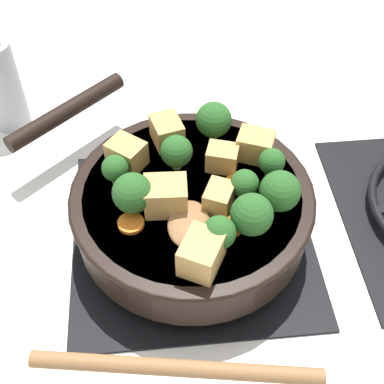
{
  "coord_description": "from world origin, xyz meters",
  "views": [
    {
      "loc": [
        0.42,
        -0.04,
        0.57
      ],
      "look_at": [
        0.0,
        0.0,
        0.09
      ],
      "focal_mm": 50.0,
      "sensor_mm": 36.0,
      "label": 1
    }
  ],
  "objects": [
    {
      "name": "broccoli_floret_near_spoon",
      "position": [
        0.03,
        0.1,
        0.12
      ],
      "size": [
        0.05,
        0.05,
        0.05
      ],
      "color": "#709956",
      "rests_on": "skillet_pan"
    },
    {
      "name": "wooden_spoon",
      "position": [
        0.15,
        -0.03,
        0.09
      ],
      "size": [
        0.23,
        0.27,
        0.02
      ],
      "color": "olive",
      "rests_on": "skillet_pan"
    },
    {
      "name": "carrot_slice_edge_slice",
      "position": [
        -0.01,
        0.05,
        0.09
      ],
      "size": [
        0.03,
        0.03,
        0.01
      ],
      "primitive_type": "cylinder",
      "color": "orange",
      "rests_on": "skillet_pan"
    },
    {
      "name": "carrot_slice_orange_thin",
      "position": [
        0.06,
        0.04,
        0.09
      ],
      "size": [
        0.03,
        0.03,
        0.01
      ],
      "primitive_type": "cylinder",
      "color": "orange",
      "rests_on": "skillet_pan"
    },
    {
      "name": "carrot_slice_near_center",
      "position": [
        0.04,
        -0.07,
        0.09
      ],
      "size": [
        0.03,
        0.03,
        0.01
      ],
      "primitive_type": "cylinder",
      "color": "orange",
      "rests_on": "skillet_pan"
    },
    {
      "name": "tofu_cube_east_chunk",
      "position": [
        -0.05,
        0.08,
        0.1
      ],
      "size": [
        0.05,
        0.05,
        0.04
      ],
      "primitive_type": "cube",
      "rotation": [
        0.0,
        0.0,
        4.32
      ],
      "color": "tan",
      "rests_on": "skillet_pan"
    },
    {
      "name": "broccoli_floret_north_edge",
      "position": [
        -0.02,
        0.1,
        0.11
      ],
      "size": [
        0.03,
        0.03,
        0.04
      ],
      "color": "#709956",
      "rests_on": "skillet_pan"
    },
    {
      "name": "tofu_cube_back_piece",
      "position": [
        0.02,
        -0.03,
        0.11
      ],
      "size": [
        0.04,
        0.05,
        0.04
      ],
      "primitive_type": "cube",
      "rotation": [
        0.0,
        0.0,
        1.52
      ],
      "color": "tan",
      "rests_on": "skillet_pan"
    },
    {
      "name": "tofu_cube_mid_small",
      "position": [
        -0.06,
        -0.08,
        0.1
      ],
      "size": [
        0.05,
        0.06,
        0.03
      ],
      "primitive_type": "cube",
      "rotation": [
        0.0,
        0.0,
        0.89
      ],
      "color": "tan",
      "rests_on": "skillet_pan"
    },
    {
      "name": "tofu_cube_center_large",
      "position": [
        0.1,
        0.0,
        0.11
      ],
      "size": [
        0.06,
        0.06,
        0.04
      ],
      "primitive_type": "cube",
      "rotation": [
        0.0,
        0.0,
        2.65
      ],
      "color": "tan",
      "rests_on": "skillet_pan"
    },
    {
      "name": "front_burner_grate",
      "position": [
        0.0,
        0.0,
        0.01
      ],
      "size": [
        0.31,
        0.31,
        0.03
      ],
      "color": "black",
      "rests_on": "ground_plane"
    },
    {
      "name": "tofu_cube_west_chunk",
      "position": [
        0.02,
        0.03,
        0.1
      ],
      "size": [
        0.05,
        0.04,
        0.03
      ],
      "primitive_type": "cube",
      "rotation": [
        0.0,
        0.0,
        2.71
      ],
      "color": "tan",
      "rests_on": "skillet_pan"
    },
    {
      "name": "broccoli_floret_west_rim",
      "position": [
        0.02,
        -0.07,
        0.12
      ],
      "size": [
        0.05,
        0.05,
        0.05
      ],
      "color": "#709956",
      "rests_on": "skillet_pan"
    },
    {
      "name": "broccoli_floret_east_rim",
      "position": [
        0.08,
        0.02,
        0.11
      ],
      "size": [
        0.04,
        0.04,
        0.04
      ],
      "color": "#709956",
      "rests_on": "skillet_pan"
    },
    {
      "name": "ground_plane",
      "position": [
        0.0,
        0.0,
        0.0
      ],
      "size": [
        2.4,
        2.4,
        0.0
      ],
      "primitive_type": "plane",
      "color": "white"
    },
    {
      "name": "skillet_pan",
      "position": [
        -0.0,
        -0.0,
        0.06
      ],
      "size": [
        0.4,
        0.39,
        0.06
      ],
      "color": "black",
      "rests_on": "front_burner_grate"
    },
    {
      "name": "pepper_mill",
      "position": [
        -0.25,
        -0.26,
        0.08
      ],
      "size": [
        0.06,
        0.06,
        0.18
      ],
      "color": "#B2B2B7",
      "rests_on": "ground_plane"
    },
    {
      "name": "broccoli_floret_south_cluster",
      "position": [
        0.07,
        0.06,
        0.12
      ],
      "size": [
        0.05,
        0.05,
        0.05
      ],
      "color": "#709956",
      "rests_on": "skillet_pan"
    },
    {
      "name": "broccoli_floret_small_inner",
      "position": [
        -0.04,
        -0.01,
        0.11
      ],
      "size": [
        0.04,
        0.04,
        0.05
      ],
      "color": "#709956",
      "rests_on": "skillet_pan"
    },
    {
      "name": "broccoli_floret_center_top",
      "position": [
        -0.09,
        0.04,
        0.12
      ],
      "size": [
        0.05,
        0.05,
        0.05
      ],
      "color": "#709956",
      "rests_on": "skillet_pan"
    },
    {
      "name": "tofu_cube_near_handle",
      "position": [
        -0.04,
        0.04,
        0.1
      ],
      "size": [
        0.04,
        0.05,
        0.03
      ],
      "primitive_type": "cube",
      "rotation": [
        0.0,
        0.0,
        1.26
      ],
      "color": "tan",
      "rests_on": "skillet_pan"
    },
    {
      "name": "tofu_cube_front_piece",
      "position": [
        -0.09,
        -0.02,
        0.1
      ],
      "size": [
        0.05,
        0.05,
        0.04
      ],
      "primitive_type": "cube",
      "rotation": [
        0.0,
        0.0,
        0.26
      ],
      "color": "tan",
      "rests_on": "skillet_pan"
    },
    {
      "name": "broccoli_floret_tall_stem",
      "position": [
        -0.03,
        -0.09,
        0.11
      ],
      "size": [
        0.03,
        0.03,
        0.04
      ],
      "color": "#709956",
      "rests_on": "skillet_pan"
    },
    {
      "name": "broccoli_floret_mid_floret",
      "position": [
        0.02,
        0.06,
        0.11
      ],
      "size": [
        0.03,
        0.03,
        0.04
      ],
      "color": "#709956",
      "rests_on": "skillet_pan"
    }
  ]
}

